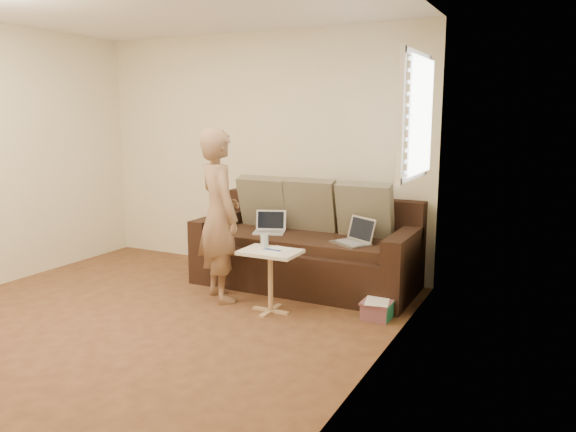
{
  "coord_description": "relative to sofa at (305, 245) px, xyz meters",
  "views": [
    {
      "loc": [
        3.1,
        -3.19,
        1.72
      ],
      "look_at": [
        0.8,
        1.4,
        0.78
      ],
      "focal_mm": 34.83,
      "sensor_mm": 36.0,
      "label": 1
    }
  ],
  "objects": [
    {
      "name": "pillow_left",
      "position": [
        -0.6,
        0.24,
        0.37
      ],
      "size": [
        0.55,
        0.29,
        0.57
      ],
      "primitive_type": null,
      "rotation": [
        0.28,
        0.0,
        0.0
      ],
      "color": "#6C6250",
      "rests_on": "sofa"
    },
    {
      "name": "person",
      "position": [
        -0.54,
        -0.73,
        0.37
      ],
      "size": [
        0.7,
        0.66,
        1.6
      ],
      "primitive_type": "imported",
      "rotation": [
        0.0,
        0.0,
        2.51
      ],
      "color": "brown",
      "rests_on": "ground"
    },
    {
      "name": "wall_right",
      "position": [
        1.19,
        -1.77,
        0.87
      ],
      "size": [
        0.0,
        4.5,
        4.5
      ],
      "primitive_type": "plane",
      "rotation": [
        1.57,
        0.0,
        -1.57
      ],
      "color": "beige",
      "rests_on": "ground"
    },
    {
      "name": "striped_box",
      "position": [
        0.94,
        -0.58,
        -0.35
      ],
      "size": [
        0.25,
        0.25,
        0.16
      ],
      "primitive_type": null,
      "color": "#DC2154",
      "rests_on": "ground"
    },
    {
      "name": "pillow_right",
      "position": [
        0.55,
        0.2,
        0.37
      ],
      "size": [
        0.55,
        0.28,
        0.57
      ],
      "primitive_type": null,
      "rotation": [
        0.26,
        0.0,
        0.0
      ],
      "color": "#6C6250",
      "rests_on": "sofa"
    },
    {
      "name": "scissors",
      "position": [
        0.07,
        -0.84,
        0.14
      ],
      "size": [
        0.19,
        0.13,
        0.02
      ],
      "primitive_type": null,
      "rotation": [
        0.0,
        0.0,
        0.17
      ],
      "color": "silver",
      "rests_on": "side_table"
    },
    {
      "name": "laptop_white",
      "position": [
        -0.38,
        -0.07,
        0.1
      ],
      "size": [
        0.37,
        0.32,
        0.22
      ],
      "primitive_type": null,
      "rotation": [
        0.0,
        0.0,
        0.35
      ],
      "color": "white",
      "rests_on": "sofa"
    },
    {
      "name": "drinking_glass",
      "position": [
        -0.06,
        -0.74,
        0.19
      ],
      "size": [
        0.07,
        0.07,
        0.12
      ],
      "primitive_type": null,
      "color": "silver",
      "rests_on": "side_table"
    },
    {
      "name": "side_table",
      "position": [
        0.05,
        -0.84,
        -0.15
      ],
      "size": [
        0.51,
        0.35,
        0.56
      ],
      "primitive_type": null,
      "color": "silver",
      "rests_on": "ground"
    },
    {
      "name": "laptop_silver",
      "position": [
        0.53,
        -0.15,
        0.1
      ],
      "size": [
        0.43,
        0.39,
        0.23
      ],
      "primitive_type": null,
      "rotation": [
        0.0,
        0.0,
        -0.54
      ],
      "color": "#B7BABC",
      "rests_on": "sofa"
    },
    {
      "name": "floor",
      "position": [
        -0.81,
        -1.77,
        -0.42
      ],
      "size": [
        4.5,
        4.5,
        0.0
      ],
      "primitive_type": "plane",
      "color": "#4D2D1C",
      "rests_on": "ground"
    },
    {
      "name": "window_blinds",
      "position": [
        1.14,
        -0.27,
        1.28
      ],
      "size": [
        0.12,
        0.88,
        1.08
      ],
      "primitive_type": null,
      "color": "white",
      "rests_on": "wall_right"
    },
    {
      "name": "sofa",
      "position": [
        0.0,
        0.0,
        0.0
      ],
      "size": [
        2.2,
        0.95,
        0.85
      ],
      "primitive_type": null,
      "color": "black",
      "rests_on": "ground"
    },
    {
      "name": "paper_on_table",
      "position": [
        0.09,
        -0.82,
        0.13
      ],
      "size": [
        0.25,
        0.33,
        0.0
      ],
      "primitive_type": null,
      "rotation": [
        0.0,
        0.0,
        -0.14
      ],
      "color": "white",
      "rests_on": "side_table"
    },
    {
      "name": "pillow_mid",
      "position": [
        -0.05,
        0.24,
        0.37
      ],
      "size": [
        0.55,
        0.27,
        0.57
      ],
      "primitive_type": null,
      "rotation": [
        0.24,
        0.0,
        0.0
      ],
      "color": "#646047",
      "rests_on": "sofa"
    },
    {
      "name": "wall_back",
      "position": [
        -0.81,
        0.48,
        0.87
      ],
      "size": [
        4.0,
        0.0,
        4.0
      ],
      "primitive_type": "plane",
      "rotation": [
        1.57,
        0.0,
        0.0
      ],
      "color": "beige",
      "rests_on": "ground"
    }
  ]
}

